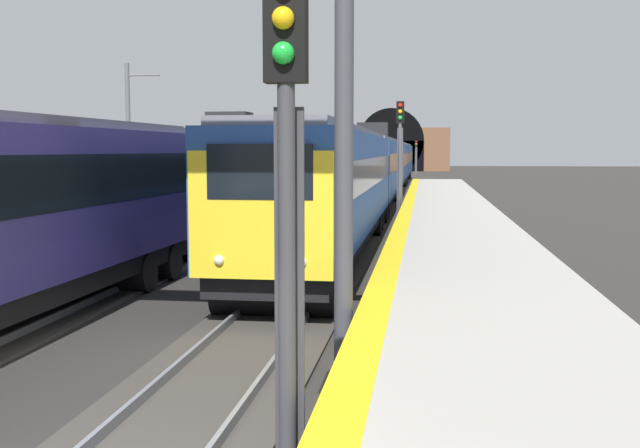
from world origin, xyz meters
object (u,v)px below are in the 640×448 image
at_px(overhead_signal_gantry, 58,20).
at_px(catenary_mast_near, 129,141).
at_px(train_main_approaching, 382,166).
at_px(railway_signal_far, 416,155).
at_px(railway_signal_near, 287,190).
at_px(train_adjacent_platform, 230,176).
at_px(railway_signal_mid, 400,149).

bearing_deg(overhead_signal_gantry, catenary_mast_near, 19.81).
distance_m(train_main_approaching, catenary_mast_near, 21.86).
bearing_deg(train_main_approaching, railway_signal_far, 177.90).
xyz_separation_m(train_main_approaching, railway_signal_near, (-47.45, -1.80, 0.75)).
height_order(train_adjacent_platform, overhead_signal_gantry, overhead_signal_gantry).
xyz_separation_m(railway_signal_near, railway_signal_mid, (30.73, -0.00, 0.39)).
distance_m(railway_signal_far, overhead_signal_gantry, 91.75).
relative_size(train_adjacent_platform, railway_signal_mid, 10.02).
distance_m(train_adjacent_platform, railway_signal_mid, 9.71).
xyz_separation_m(train_main_approaching, railway_signal_mid, (-16.71, -1.80, 1.14)).
relative_size(railway_signal_mid, overhead_signal_gantry, 0.65).
relative_size(train_adjacent_platform, catenary_mast_near, 7.62).
distance_m(train_main_approaching, overhead_signal_gantry, 43.33).
bearing_deg(overhead_signal_gantry, train_main_approaching, -3.32).
relative_size(railway_signal_near, railway_signal_far, 1.08).
distance_m(railway_signal_far, catenary_mast_near, 68.37).
bearing_deg(overhead_signal_gantry, train_adjacent_platform, 7.28).
height_order(railway_signal_near, railway_signal_mid, railway_signal_mid).
height_order(train_adjacent_platform, catenary_mast_near, catenary_mast_near).
xyz_separation_m(train_adjacent_platform, catenary_mast_near, (4.93, 6.33, 1.56)).
bearing_deg(catenary_mast_near, train_main_approaching, -31.33).
height_order(railway_signal_mid, railway_signal_far, railway_signal_mid).
height_order(train_main_approaching, railway_signal_far, train_main_approaching).
distance_m(railway_signal_near, catenary_mast_near, 31.68).
bearing_deg(railway_signal_far, overhead_signal_gantry, -2.69).
distance_m(railway_signal_mid, railway_signal_far, 65.18).
xyz_separation_m(train_main_approaching, train_adjacent_platform, (-23.55, 5.00, 0.01)).
bearing_deg(train_adjacent_platform, overhead_signal_gantry, 8.50).
xyz_separation_m(railway_signal_mid, railway_signal_far, (65.17, 0.00, -0.70)).
bearing_deg(train_main_approaching, overhead_signal_gantry, -3.30).
bearing_deg(overhead_signal_gantry, railway_signal_near, -134.99).
xyz_separation_m(railway_signal_far, catenary_mast_near, (-67.08, 13.13, 1.12)).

